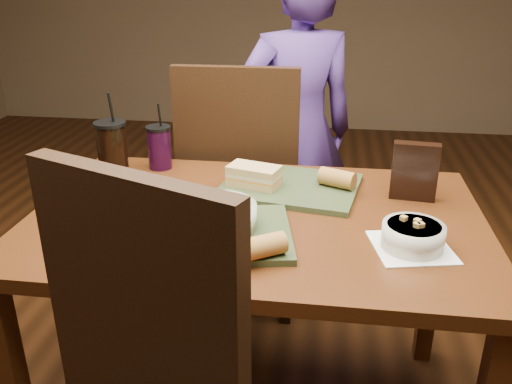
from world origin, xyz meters
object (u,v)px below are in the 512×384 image
salad_bowl (217,214)px  baguette_far (337,178)px  baguette_near (263,246)px  cup_berry (159,147)px  tray_near (211,234)px  tray_far (290,187)px  dining_table (256,242)px  chair_far (242,180)px  diner (296,133)px  sandwich_near (153,214)px  chip_bag (414,171)px  cup_cola (112,148)px  sandwich_far (254,176)px  soup_bowl (413,236)px

salad_bowl → baguette_far: size_ratio=1.92×
baguette_near → cup_berry: cup_berry is taller
tray_near → tray_far: (0.18, 0.36, 0.00)m
dining_table → chair_far: 0.64m
chair_far → cup_berry: size_ratio=4.62×
baguette_far → chair_far: bearing=131.4°
baguette_near → tray_far: bearing=86.5°
salad_bowl → baguette_far: (0.32, 0.33, -0.01)m
diner → salad_bowl: size_ratio=6.77×
sandwich_near → chip_bag: bearing=22.6°
chair_far → sandwich_near: chair_far is taller
baguette_far → cup_cola: bearing=176.2°
tray_near → baguette_far: size_ratio=3.74×
salad_bowl → sandwich_near: salad_bowl is taller
tray_far → sandwich_far: bearing=-167.6°
diner → baguette_near: (-0.00, -1.15, 0.07)m
dining_table → sandwich_far: size_ratio=7.30×
soup_bowl → sandwich_far: (-0.45, 0.32, 0.01)m
baguette_near → cup_berry: (-0.44, 0.60, 0.03)m
diner → soup_bowl: (0.36, -1.03, 0.06)m
chair_far → tray_near: (0.05, -0.78, 0.16)m
tray_near → tray_far: bearing=63.1°
cup_berry → chair_far: bearing=50.5°
soup_bowl → cup_berry: size_ratio=0.97×
dining_table → baguette_near: baguette_near is taller
dining_table → soup_bowl: size_ratio=5.75×
baguette_near → chip_bag: bearing=47.9°
sandwich_far → cup_berry: (-0.36, 0.16, 0.03)m
cup_berry → chip_bag: size_ratio=1.32×
sandwich_far → tray_far: bearing=12.4°
soup_bowl → diner: bearing=109.5°
tray_near → chip_bag: bearing=31.0°
diner → tray_near: size_ratio=3.47×
tray_near → soup_bowl: 0.52m
sandwich_far → baguette_near: 0.45m
dining_table → sandwich_far: 0.23m
diner → tray_far: bearing=72.6°
sandwich_far → chip_bag: 0.49m
chair_far → dining_table: bearing=-76.8°
diner → tray_far: size_ratio=3.47×
soup_bowl → cup_cola: cup_cola is taller
tray_far → baguette_far: (0.15, -0.00, 0.04)m
salad_bowl → baguette_far: 0.46m
sandwich_near → chip_bag: chip_bag is taller
baguette_far → baguette_near: bearing=-110.6°
baguette_far → diner: bearing=104.2°
diner → baguette_near: 1.16m
diner → cup_cola: 0.87m
cup_cola → tray_far: bearing=-4.4°
tray_far → chip_bag: (0.38, -0.02, 0.08)m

